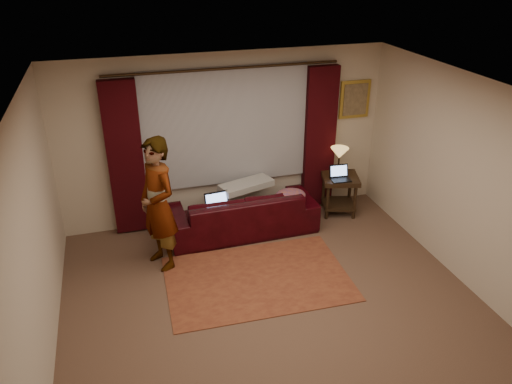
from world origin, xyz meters
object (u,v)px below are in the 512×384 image
(sofa, at_px, (242,205))
(laptop_sofa, at_px, (219,205))
(laptop_table, at_px, (341,174))
(person, at_px, (158,205))
(end_table, at_px, (339,194))
(tiffany_lamp, at_px, (339,161))

(sofa, bearing_deg, laptop_sofa, 20.63)
(laptop_table, distance_m, person, 2.91)
(laptop_sofa, relative_size, person, 0.21)
(laptop_sofa, distance_m, laptop_table, 1.98)
(laptop_table, height_order, person, person)
(end_table, bearing_deg, laptop_sofa, -172.35)
(sofa, height_order, person, person)
(sofa, xyz_separation_m, laptop_sofa, (-0.37, -0.15, 0.13))
(laptop_sofa, bearing_deg, tiffany_lamp, 4.21)
(end_table, bearing_deg, tiffany_lamp, 101.27)
(tiffany_lamp, xyz_separation_m, person, (-2.91, -0.75, 0.04))
(laptop_sofa, relative_size, tiffany_lamp, 0.86)
(laptop_sofa, height_order, laptop_table, laptop_table)
(laptop_table, bearing_deg, laptop_sofa, -171.37)
(laptop_table, relative_size, person, 0.18)
(sofa, bearing_deg, person, 22.63)
(laptop_sofa, bearing_deg, sofa, 16.19)
(tiffany_lamp, bearing_deg, sofa, -173.23)
(tiffany_lamp, xyz_separation_m, laptop_table, (-0.05, -0.21, -0.12))
(laptop_sofa, xyz_separation_m, end_table, (2.03, 0.27, -0.26))
(person, bearing_deg, tiffany_lamp, 79.85)
(tiffany_lamp, distance_m, laptop_table, 0.24)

